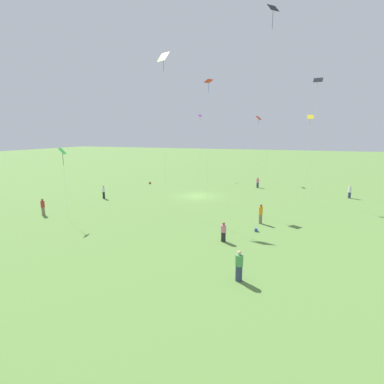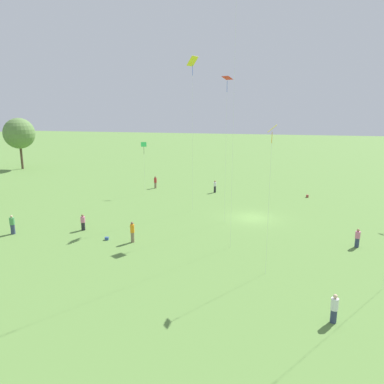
{
  "view_description": "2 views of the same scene",
  "coord_description": "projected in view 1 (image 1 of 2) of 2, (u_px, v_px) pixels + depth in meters",
  "views": [
    {
      "loc": [
        -12.92,
        37.37,
        8.33
      ],
      "look_at": [
        -2.17,
        8.14,
        2.19
      ],
      "focal_mm": 28.0,
      "sensor_mm": 36.0,
      "label": 1
    },
    {
      "loc": [
        -38.76,
        -1.84,
        11.7
      ],
      "look_at": [
        -6.71,
        5.13,
        4.09
      ],
      "focal_mm": 35.0,
      "sensor_mm": 36.0,
      "label": 2
    }
  ],
  "objects": [
    {
      "name": "kite_4",
      "position": [
        63.0,
        154.0,
        28.22
      ],
      "size": [
        0.73,
        0.86,
        6.95
      ],
      "rotation": [
        0.0,
        0.0,
        4.31
      ],
      "color": "green",
      "rests_on": "ground_plane"
    },
    {
      "name": "picnic_bag_0",
      "position": [
        150.0,
        183.0,
        49.96
      ],
      "size": [
        0.33,
        0.3,
        0.34
      ],
      "rotation": [
        0.0,
        0.0,
        0.21
      ],
      "color": "#933833",
      "rests_on": "ground_plane"
    },
    {
      "name": "kite_5",
      "position": [
        200.0,
        120.0,
        56.76
      ],
      "size": [
        0.79,
        0.78,
        11.79
      ],
      "rotation": [
        0.0,
        0.0,
        3.11
      ],
      "color": "purple",
      "rests_on": "ground_plane"
    },
    {
      "name": "picnic_bag_1",
      "position": [
        256.0,
        230.0,
        25.81
      ],
      "size": [
        0.31,
        0.36,
        0.27
      ],
      "rotation": [
        0.0,
        0.0,
        0.2
      ],
      "color": "#33518C",
      "rests_on": "ground_plane"
    },
    {
      "name": "person_0",
      "position": [
        350.0,
        192.0,
        38.89
      ],
      "size": [
        0.46,
        0.46,
        1.7
      ],
      "rotation": [
        0.0,
        0.0,
        6.13
      ],
      "color": "#333D5B",
      "rests_on": "ground_plane"
    },
    {
      "name": "person_1",
      "position": [
        261.0,
        214.0,
        27.92
      ],
      "size": [
        0.45,
        0.45,
        1.86
      ],
      "rotation": [
        0.0,
        0.0,
        3.44
      ],
      "color": "#847056",
      "rests_on": "ground_plane"
    },
    {
      "name": "kite_7",
      "position": [
        163.0,
        62.0,
        31.56
      ],
      "size": [
        1.37,
        1.13,
        16.7
      ],
      "rotation": [
        0.0,
        0.0,
        1.97
      ],
      "color": "yellow",
      "rests_on": "ground_plane"
    },
    {
      "name": "person_3",
      "position": [
        223.0,
        232.0,
        23.28
      ],
      "size": [
        0.56,
        0.56,
        1.56
      ],
      "rotation": [
        0.0,
        0.0,
        5.86
      ],
      "color": "#232328",
      "rests_on": "ground_plane"
    },
    {
      "name": "kite_6",
      "position": [
        273.0,
        18.0,
        32.19
      ],
      "size": [
        1.35,
        1.36,
        21.92
      ],
      "rotation": [
        0.0,
        0.0,
        3.16
      ],
      "color": "black",
      "rests_on": "ground_plane"
    },
    {
      "name": "person_4",
      "position": [
        239.0,
        266.0,
        17.05
      ],
      "size": [
        0.53,
        0.53,
        1.81
      ],
      "rotation": [
        0.0,
        0.0,
        1.74
      ],
      "color": "#333D5B",
      "rests_on": "ground_plane"
    },
    {
      "name": "kite_3",
      "position": [
        310.0,
        121.0,
        35.53
      ],
      "size": [
        0.74,
        0.58,
        10.48
      ],
      "rotation": [
        0.0,
        0.0,
        2.34
      ],
      "color": "yellow",
      "rests_on": "ground_plane"
    },
    {
      "name": "person_6",
      "position": [
        43.0,
        207.0,
        30.81
      ],
      "size": [
        0.4,
        0.4,
        1.74
      ],
      "rotation": [
        0.0,
        0.0,
        3.08
      ],
      "color": "#847056",
      "rests_on": "ground_plane"
    },
    {
      "name": "kite_2",
      "position": [
        258.0,
        120.0,
        52.01
      ],
      "size": [
        1.14,
        1.21,
        11.24
      ],
      "rotation": [
        0.0,
        0.0,
        4.47
      ],
      "color": "red",
      "rests_on": "ground_plane"
    },
    {
      "name": "kite_1",
      "position": [
        318.0,
        84.0,
        41.2
      ],
      "size": [
        1.3,
        1.12,
        15.87
      ],
      "rotation": [
        0.0,
        0.0,
        2.25
      ],
      "color": "black",
      "rests_on": "ground_plane"
    },
    {
      "name": "kite_0",
      "position": [
        208.0,
        88.0,
        34.56
      ],
      "size": [
        1.09,
        1.11,
        14.38
      ],
      "rotation": [
        0.0,
        0.0,
        0.23
      ],
      "color": "red",
      "rests_on": "ground_plane"
    },
    {
      "name": "person_5",
      "position": [
        104.0,
        192.0,
        38.65
      ],
      "size": [
        0.41,
        0.41,
        1.69
      ],
      "rotation": [
        0.0,
        0.0,
        3.32
      ],
      "color": "#232328",
      "rests_on": "ground_plane"
    },
    {
      "name": "person_2",
      "position": [
        258.0,
        183.0,
        46.41
      ],
      "size": [
        0.55,
        0.55,
        1.62
      ],
      "rotation": [
        0.0,
        0.0,
        0.46
      ],
      "color": "#333D5B",
      "rests_on": "ground_plane"
    },
    {
      "name": "ground_plane",
      "position": [
        198.0,
        196.0,
        40.4
      ],
      "size": [
        240.0,
        240.0,
        0.0
      ],
      "primitive_type": "plane",
      "color": "#5B843D"
    }
  ]
}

